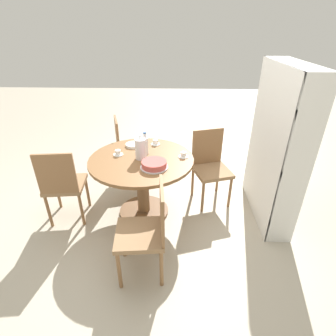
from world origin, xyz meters
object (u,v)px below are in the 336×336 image
object	(u,v)px
chair_a	(128,147)
bookshelf	(274,152)
chair_d	(210,165)
cake_main	(154,165)
coffee_pot	(141,148)
cup_a	(155,143)
water_bottle	(145,145)
cup_b	(183,155)
chair_b	(63,184)
cup_c	(118,153)
chair_c	(147,229)

from	to	relation	value
chair_a	bookshelf	size ratio (longest dim) A/B	0.53
chair_a	chair_d	size ratio (longest dim) A/B	1.00
bookshelf	cake_main	bearing A→B (deg)	101.98
coffee_pot	cake_main	bearing A→B (deg)	38.25
cake_main	cup_a	xyz separation A→B (m)	(-0.59, -0.03, -0.01)
coffee_pot	cup_a	size ratio (longest dim) A/B	2.32
cake_main	water_bottle	bearing A→B (deg)	-158.54
coffee_pot	cup_b	bearing A→B (deg)	96.49
chair_b	cake_main	size ratio (longest dim) A/B	3.19
chair_d	cake_main	xyz separation A→B (m)	(0.53, -0.65, 0.28)
cup_c	chair_c	bearing A→B (deg)	24.07
chair_a	cup_a	xyz separation A→B (m)	(0.43, 0.44, 0.27)
chair_b	chair_d	bearing A→B (deg)	-170.49
coffee_pot	cake_main	distance (m)	0.28
chair_c	bookshelf	world-z (taller)	bookshelf
bookshelf	water_bottle	size ratio (longest dim) A/B	6.63
chair_d	chair_a	bearing A→B (deg)	138.76
chair_d	coffee_pot	bearing A→B (deg)	-175.77
bookshelf	cup_b	xyz separation A→B (m)	(0.02, -1.00, -0.05)
cup_a	cup_c	size ratio (longest dim) A/B	1.00
water_bottle	bookshelf	bearing A→B (deg)	88.15
cake_main	bookshelf	bearing A→B (deg)	101.98
chair_b	chair_c	xyz separation A→B (m)	(0.69, 1.01, 0.00)
chair_a	bookshelf	bearing A→B (deg)	-129.42
chair_a	chair_d	world-z (taller)	same
coffee_pot	cup_c	distance (m)	0.30
cup_a	cup_b	world-z (taller)	same
cup_a	chair_a	bearing A→B (deg)	-134.72
chair_d	coffee_pot	size ratio (longest dim) A/B	3.44
chair_a	cup_c	distance (m)	0.79
coffee_pot	chair_a	bearing A→B (deg)	-159.27
chair_d	cake_main	distance (m)	0.89
chair_a	chair_b	bearing A→B (deg)	134.46
water_bottle	cup_c	xyz separation A→B (m)	(0.04, -0.31, -0.08)
bookshelf	coffee_pot	distance (m)	1.47
chair_b	chair_c	size ratio (longest dim) A/B	1.00
coffee_pot	cup_b	world-z (taller)	coffee_pot
bookshelf	coffee_pot	bearing A→B (deg)	92.75
chair_a	bookshelf	world-z (taller)	bookshelf
chair_c	coffee_pot	distance (m)	0.95
chair_a	chair_c	bearing A→B (deg)	178.75
water_bottle	chair_b	bearing A→B (deg)	-72.27
chair_b	cup_a	world-z (taller)	chair_b
cake_main	cup_b	world-z (taller)	cake_main
chair_c	cup_b	xyz separation A→B (m)	(-0.92, 0.32, 0.27)
chair_a	cake_main	size ratio (longest dim) A/B	3.19
chair_d	cup_a	world-z (taller)	chair_d
cup_a	cup_c	xyz separation A→B (m)	(0.31, -0.40, 0.00)
cake_main	chair_d	bearing A→B (deg)	129.06
chair_b	chair_a	bearing A→B (deg)	-125.97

